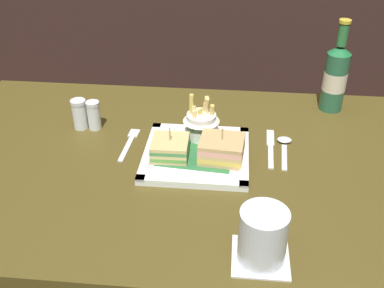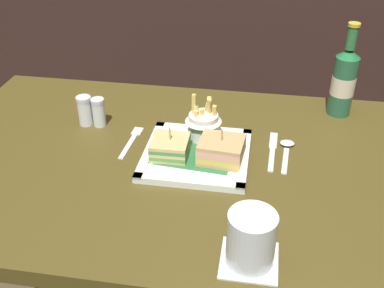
# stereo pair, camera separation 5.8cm
# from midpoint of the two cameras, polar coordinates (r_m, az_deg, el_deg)

# --- Properties ---
(dining_table) EXTENTS (1.23, 0.75, 0.74)m
(dining_table) POSITION_cam_midpoint_polar(r_m,az_deg,el_deg) (1.14, 0.96, -6.61)
(dining_table) COLOR #4B3F18
(dining_table) RESTS_ON ground_plane
(square_plate) EXTENTS (0.24, 0.24, 0.02)m
(square_plate) POSITION_cam_midpoint_polar(r_m,az_deg,el_deg) (1.08, 2.09, -1.37)
(square_plate) COLOR white
(square_plate) RESTS_ON dining_table
(sandwich_half_left) EXTENTS (0.08, 0.09, 0.07)m
(sandwich_half_left) POSITION_cam_midpoint_polar(r_m,az_deg,el_deg) (1.06, -1.10, -0.43)
(sandwich_half_left) COLOR tan
(sandwich_half_left) RESTS_ON square_plate
(sandwich_half_right) EXTENTS (0.10, 0.09, 0.08)m
(sandwich_half_right) POSITION_cam_midpoint_polar(r_m,az_deg,el_deg) (1.05, 5.17, -0.78)
(sandwich_half_right) COLOR tan
(sandwich_half_right) RESTS_ON square_plate
(fries_cup) EXTENTS (0.09, 0.09, 0.11)m
(fries_cup) POSITION_cam_midpoint_polar(r_m,az_deg,el_deg) (1.12, 2.90, 2.74)
(fries_cup) COLOR white
(fries_cup) RESTS_ON square_plate
(beer_bottle) EXTENTS (0.06, 0.06, 0.25)m
(beer_bottle) POSITION_cam_midpoint_polar(r_m,az_deg,el_deg) (1.29, 19.21, 7.27)
(beer_bottle) COLOR #286041
(beer_bottle) RESTS_ON dining_table
(drink_coaster) EXTENTS (0.10, 0.10, 0.00)m
(drink_coaster) POSITION_cam_midpoint_polar(r_m,az_deg,el_deg) (0.85, 8.98, -13.85)
(drink_coaster) COLOR silver
(drink_coaster) RESTS_ON dining_table
(water_glass) EXTENTS (0.08, 0.08, 0.10)m
(water_glass) POSITION_cam_midpoint_polar(r_m,az_deg,el_deg) (0.81, 9.26, -11.57)
(water_glass) COLOR silver
(water_glass) RESTS_ON dining_table
(fork) EXTENTS (0.03, 0.14, 0.00)m
(fork) POSITION_cam_midpoint_polar(r_m,az_deg,el_deg) (1.15, -5.89, 0.43)
(fork) COLOR silver
(fork) RESTS_ON dining_table
(knife) EXTENTS (0.02, 0.17, 0.00)m
(knife) POSITION_cam_midpoint_polar(r_m,az_deg,el_deg) (1.13, 11.22, -0.66)
(knife) COLOR silver
(knife) RESTS_ON dining_table
(spoon) EXTENTS (0.03, 0.14, 0.01)m
(spoon) POSITION_cam_midpoint_polar(r_m,az_deg,el_deg) (1.14, 12.88, -0.48)
(spoon) COLOR silver
(spoon) RESTS_ON dining_table
(salt_shaker) EXTENTS (0.04, 0.04, 0.08)m
(salt_shaker) POSITION_cam_midpoint_polar(r_m,az_deg,el_deg) (1.22, -11.52, 3.78)
(salt_shaker) COLOR silver
(salt_shaker) RESTS_ON dining_table
(pepper_shaker) EXTENTS (0.03, 0.03, 0.07)m
(pepper_shaker) POSITION_cam_midpoint_polar(r_m,az_deg,el_deg) (1.21, -9.89, 3.61)
(pepper_shaker) COLOR silver
(pepper_shaker) RESTS_ON dining_table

